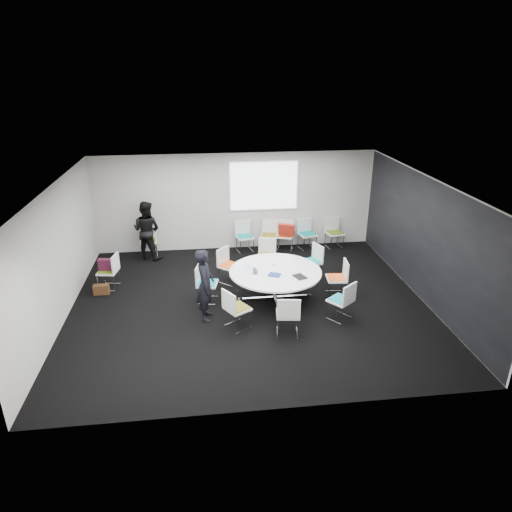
{
  "coord_description": "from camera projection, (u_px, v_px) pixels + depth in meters",
  "views": [
    {
      "loc": [
        -0.97,
        -9.15,
        5.07
      ],
      "look_at": [
        0.2,
        0.4,
        1.0
      ],
      "focal_mm": 32.0,
      "sensor_mm": 36.0,
      "label": 1
    }
  ],
  "objects": [
    {
      "name": "chair_back_c",
      "position": [
        285.0,
        241.0,
        13.35
      ],
      "size": [
        0.57,
        0.57,
        0.88
      ],
      "rotation": [
        0.0,
        0.0,
        2.83
      ],
      "color": "silver",
      "rests_on": "ground"
    },
    {
      "name": "red_jacket",
      "position": [
        286.0,
        230.0,
        12.98
      ],
      "size": [
        0.47,
        0.32,
        0.36
      ],
      "primitive_type": "cube",
      "rotation": [
        0.17,
        0.0,
        -0.39
      ],
      "color": "#A22014",
      "rests_on": "chair_back_c"
    },
    {
      "name": "chair_ring_c",
      "position": [
        267.0,
        262.0,
        11.93
      ],
      "size": [
        0.55,
        0.54,
        0.88
      ],
      "rotation": [
        0.0,
        0.0,
        2.91
      ],
      "color": "silver",
      "rests_on": "ground"
    },
    {
      "name": "person_main",
      "position": [
        205.0,
        285.0,
        9.54
      ],
      "size": [
        0.42,
        0.6,
        1.59
      ],
      "primitive_type": "imported",
      "rotation": [
        0.0,
        0.0,
        1.5
      ],
      "color": "black",
      "rests_on": "ground"
    },
    {
      "name": "chair_back_e",
      "position": [
        334.0,
        238.0,
        13.54
      ],
      "size": [
        0.53,
        0.52,
        0.88
      ],
      "rotation": [
        0.0,
        0.0,
        3.32
      ],
      "color": "silver",
      "rests_on": "ground"
    },
    {
      "name": "projection_screen",
      "position": [
        264.0,
        186.0,
        12.98
      ],
      "size": [
        1.9,
        0.03,
        1.35
      ],
      "primitive_type": "cube",
      "color": "white",
      "rests_on": "room_shell"
    },
    {
      "name": "chair_ring_a",
      "position": [
        336.0,
        285.0,
        10.7
      ],
      "size": [
        0.49,
        0.5,
        0.88
      ],
      "rotation": [
        0.0,
        0.0,
        1.48
      ],
      "color": "silver",
      "rests_on": "ground"
    },
    {
      "name": "phone",
      "position": [
        304.0,
        278.0,
        9.97
      ],
      "size": [
        0.14,
        0.08,
        0.01
      ],
      "primitive_type": "cube",
      "rotation": [
        0.0,
        0.0,
        -0.05
      ],
      "color": "black",
      "rests_on": "conference_table"
    },
    {
      "name": "chair_ring_b",
      "position": [
        311.0,
        268.0,
        11.58
      ],
      "size": [
        0.59,
        0.6,
        0.88
      ],
      "rotation": [
        0.0,
        0.0,
        1.96
      ],
      "color": "silver",
      "rests_on": "ground"
    },
    {
      "name": "chair_back_d",
      "position": [
        307.0,
        240.0,
        13.44
      ],
      "size": [
        0.56,
        0.55,
        0.88
      ],
      "rotation": [
        0.0,
        0.0,
        3.39
      ],
      "color": "silver",
      "rests_on": "ground"
    },
    {
      "name": "chair_ring_g",
      "position": [
        288.0,
        322.0,
        9.18
      ],
      "size": [
        0.52,
        0.51,
        0.88
      ],
      "rotation": [
        0.0,
        0.0,
        6.14
      ],
      "color": "silver",
      "rests_on": "ground"
    },
    {
      "name": "cup",
      "position": [
        274.0,
        264.0,
        10.56
      ],
      "size": [
        0.08,
        0.08,
        0.09
      ],
      "primitive_type": "cylinder",
      "color": "white",
      "rests_on": "conference_table"
    },
    {
      "name": "chair_spare_left",
      "position": [
        109.0,
        277.0,
        11.07
      ],
      "size": [
        0.52,
        0.53,
        0.88
      ],
      "rotation": [
        0.0,
        0.0,
        1.39
      ],
      "color": "silver",
      "rests_on": "ground"
    },
    {
      "name": "chair_ring_e",
      "position": [
        207.0,
        290.0,
        10.45
      ],
      "size": [
        0.53,
        0.54,
        0.88
      ],
      "rotation": [
        0.0,
        0.0,
        4.51
      ],
      "color": "silver",
      "rests_on": "ground"
    },
    {
      "name": "chair_person_back",
      "position": [
        149.0,
        247.0,
        12.94
      ],
      "size": [
        0.49,
        0.48,
        0.88
      ],
      "rotation": [
        0.0,
        0.0,
        3.21
      ],
      "color": "silver",
      "rests_on": "ground"
    },
    {
      "name": "papers_front",
      "position": [
        304.0,
        273.0,
        10.25
      ],
      "size": [
        0.3,
        0.21,
        0.0
      ],
      "primitive_type": "cube",
      "rotation": [
        0.0,
        0.0,
        -0.01
      ],
      "color": "silver",
      "rests_on": "conference_table"
    },
    {
      "name": "tablet_folio",
      "position": [
        274.0,
        275.0,
        10.12
      ],
      "size": [
        0.32,
        0.29,
        0.03
      ],
      "primitive_type": "cube",
      "rotation": [
        0.0,
        0.0,
        -0.45
      ],
      "color": "navy",
      "rests_on": "conference_table"
    },
    {
      "name": "laptop_lid",
      "position": [
        248.0,
        267.0,
        10.21
      ],
      "size": [
        0.17,
        0.27,
        0.22
      ],
      "primitive_type": "cube",
      "rotation": [
        0.0,
        0.0,
        2.11
      ],
      "color": "silver",
      "rests_on": "conference_table"
    },
    {
      "name": "conference_table",
      "position": [
        275.0,
        279.0,
        10.43
      ],
      "size": [
        2.09,
        2.09,
        0.73
      ],
      "color": "silver",
      "rests_on": "ground"
    },
    {
      "name": "brown_bag",
      "position": [
        101.0,
        289.0,
        10.82
      ],
      "size": [
        0.36,
        0.16,
        0.24
      ],
      "primitive_type": "cube",
      "rotation": [
        0.0,
        0.0,
        -0.01
      ],
      "color": "#452A16",
      "rests_on": "ground"
    },
    {
      "name": "chair_back_a",
      "position": [
        245.0,
        242.0,
        13.25
      ],
      "size": [
        0.55,
        0.54,
        0.88
      ],
      "rotation": [
        0.0,
        0.0,
        3.37
      ],
      "color": "silver",
      "rests_on": "ground"
    },
    {
      "name": "notebook_black",
      "position": [
        300.0,
        277.0,
        10.03
      ],
      "size": [
        0.32,
        0.36,
        0.02
      ],
      "primitive_type": "cube",
      "rotation": [
        0.0,
        0.0,
        0.38
      ],
      "color": "black",
      "rests_on": "conference_table"
    },
    {
      "name": "chair_ring_f",
      "position": [
        237.0,
        316.0,
        9.39
      ],
      "size": [
        0.62,
        0.63,
        0.88
      ],
      "rotation": [
        0.0,
        0.0,
        5.26
      ],
      "color": "silver",
      "rests_on": "ground"
    },
    {
      "name": "papers_right",
      "position": [
        297.0,
        267.0,
        10.52
      ],
      "size": [
        0.33,
        0.26,
        0.0
      ],
      "primitive_type": "cube",
      "rotation": [
        0.0,
        0.0,
        0.18
      ],
      "color": "white",
      "rests_on": "conference_table"
    },
    {
      "name": "room_shell",
      "position": [
        253.0,
        246.0,
        9.91
      ],
      "size": [
        8.08,
        7.08,
        2.88
      ],
      "color": "black",
      "rests_on": "ground"
    },
    {
      "name": "laptop",
      "position": [
        256.0,
        271.0,
        10.31
      ],
      "size": [
        0.22,
        0.34,
        0.03
      ],
      "primitive_type": "imported",
      "rotation": [
        0.0,
        0.0,
        1.59
      ],
      "color": "#333338",
      "rests_on": "conference_table"
    },
    {
      "name": "chair_ring_h",
      "position": [
        340.0,
        307.0,
        9.71
      ],
      "size": [
        0.64,
        0.64,
        0.88
      ],
      "rotation": [
        0.0,
        0.0,
        6.95
      ],
      "color": "silver",
      "rests_on": "ground"
    },
    {
      "name": "chair_ring_d",
      "position": [
        229.0,
        272.0,
        11.37
      ],
      "size": [
        0.64,
        0.64,
        0.88
      ],
      "rotation": [
        0.0,
        0.0,
        3.97
      ],
      "color": "silver",
      "rests_on": "ground"
    },
    {
      "name": "person_back",
      "position": [
        147.0,
        230.0,
        12.57
      ],
      "size": [
        0.99,
        0.9,
        1.65
      ],
      "primitive_type": "imported",
      "rotation": [
        0.0,
        0.0,
        2.71
      ],
      "color": "black",
      "rests_on": "ground"
    },
    {
      "name": "maroon_bag",
      "position": [
        107.0,
        265.0,
        10.93
      ],
      "size": [
        0.41,
        0.19,
        0.28
      ],
      "primitive_type": "cube",
      "rotation": [
        0.0,
        0.0,
        -0.12
      ],
      "color": "#461228",
      "rests_on": "chair_spare_left"
    },
    {
      "name": "chair_back_b",
      "position": [
        269.0,
        241.0,
        13.33
      ],
      "size": [
        0.56,
        0.55,
        0.88
      ],
      "rotation": [
        0.0,
        0.0,
        2.88
      ],
      "color": "silver",
      "rests_on": "ground"
    }
  ]
}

